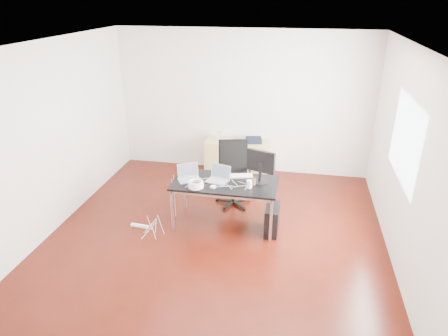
% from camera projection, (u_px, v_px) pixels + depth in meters
% --- Properties ---
extents(room_shell, '(5.00, 5.00, 5.00)m').
position_uv_depth(room_shell, '(219.00, 148.00, 5.57)').
color(room_shell, '#370D06').
rests_on(room_shell, ground).
extents(desk, '(1.60, 0.80, 0.73)m').
position_uv_depth(desk, '(225.00, 185.00, 6.12)').
color(desk, black).
rests_on(desk, ground).
extents(office_chair, '(0.57, 0.59, 1.08)m').
position_uv_depth(office_chair, '(233.00, 170.00, 6.82)').
color(office_chair, black).
rests_on(office_chair, ground).
extents(filing_cabinet_left, '(0.50, 0.50, 0.70)m').
position_uv_depth(filing_cabinet_left, '(219.00, 156.00, 8.08)').
color(filing_cabinet_left, tan).
rests_on(filing_cabinet_left, ground).
extents(filing_cabinet_right, '(0.50, 0.50, 0.70)m').
position_uv_depth(filing_cabinet_right, '(255.00, 159.00, 7.95)').
color(filing_cabinet_right, tan).
rests_on(filing_cabinet_right, ground).
extents(pc_tower, '(0.21, 0.45, 0.44)m').
position_uv_depth(pc_tower, '(272.00, 219.00, 6.08)').
color(pc_tower, black).
rests_on(pc_tower, ground).
extents(wastebasket, '(0.28, 0.28, 0.28)m').
position_uv_depth(wastebasket, '(247.00, 167.00, 8.08)').
color(wastebasket, black).
rests_on(wastebasket, ground).
extents(power_strip, '(0.30, 0.09, 0.04)m').
position_uv_depth(power_strip, '(140.00, 226.00, 6.29)').
color(power_strip, white).
rests_on(power_strip, ground).
extents(laptop_left, '(0.41, 0.38, 0.23)m').
position_uv_depth(laptop_left, '(189.00, 176.00, 6.17)').
color(laptop_left, silver).
rests_on(laptop_left, desk).
extents(laptop_right, '(0.39, 0.33, 0.23)m').
position_uv_depth(laptop_right, '(219.00, 177.00, 6.13)').
color(laptop_right, silver).
rests_on(laptop_right, desk).
extents(monitor, '(0.44, 0.26, 0.51)m').
position_uv_depth(monitor, '(261.00, 165.00, 6.00)').
color(monitor, black).
rests_on(monitor, desk).
extents(keyboard, '(0.46, 0.25, 0.02)m').
position_uv_depth(keyboard, '(239.00, 176.00, 6.28)').
color(keyboard, white).
rests_on(keyboard, desk).
extents(cup_white, '(0.10, 0.10, 0.12)m').
position_uv_depth(cup_white, '(249.00, 184.00, 5.90)').
color(cup_white, white).
rests_on(cup_white, desk).
extents(cup_brown, '(0.10, 0.10, 0.10)m').
position_uv_depth(cup_brown, '(253.00, 182.00, 6.00)').
color(cup_brown, '#503B1B').
rests_on(cup_brown, desk).
extents(cable_coil, '(0.24, 0.24, 0.11)m').
position_uv_depth(cable_coil, '(196.00, 184.00, 5.91)').
color(cable_coil, white).
rests_on(cable_coil, desk).
extents(power_adapter, '(0.09, 0.09, 0.03)m').
position_uv_depth(power_adapter, '(213.00, 187.00, 5.92)').
color(power_adapter, white).
rests_on(power_adapter, desk).
extents(speaker, '(0.09, 0.08, 0.18)m').
position_uv_depth(speaker, '(219.00, 136.00, 7.88)').
color(speaker, '#9E9E9E').
rests_on(speaker, filing_cabinet_left).
extents(navy_garment, '(0.34, 0.30, 0.09)m').
position_uv_depth(navy_garment, '(254.00, 140.00, 7.79)').
color(navy_garment, black).
rests_on(navy_garment, filing_cabinet_right).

